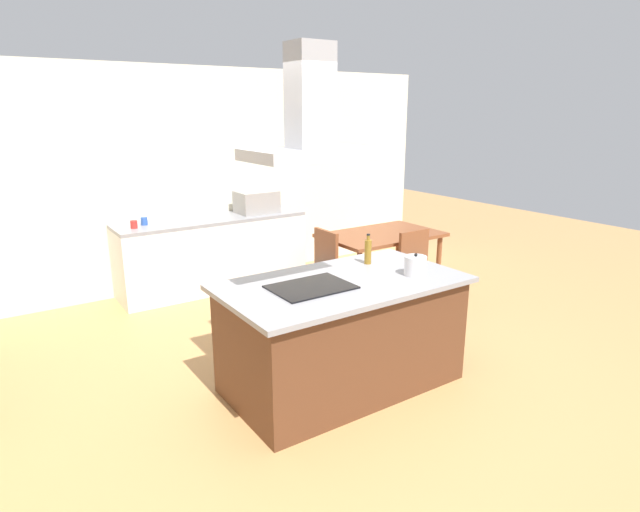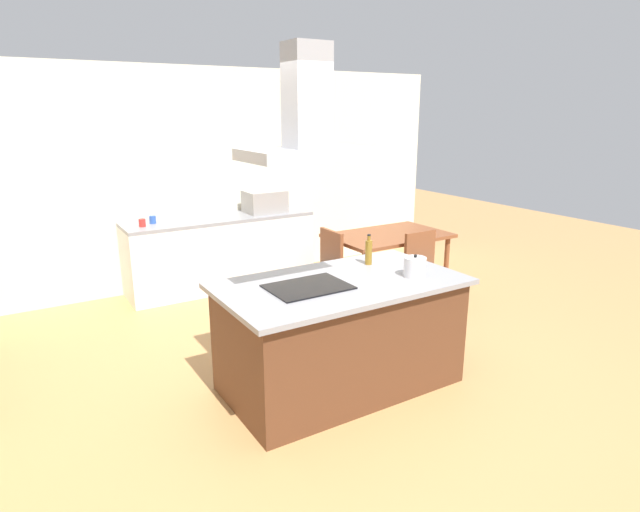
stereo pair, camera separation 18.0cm
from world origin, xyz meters
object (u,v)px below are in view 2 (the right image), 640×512
Objects in this scene: chair_facing_island at (425,267)px; range_hood at (307,123)px; olive_oil_bottle at (369,252)px; coffee_mug_red at (142,223)px; cooktop at (308,287)px; dining_table at (388,241)px; chair_at_left_end at (323,265)px; tea_kettle at (415,267)px; coffee_mug_blue at (153,220)px; countertop_microwave at (265,202)px.

chair_facing_island is 2.73m from range_hood.
range_hood reaches higher than chair_facing_island.
olive_oil_bottle is 2.95× the size of coffee_mug_red.
dining_table is at bearing 37.59° from cooktop.
range_hood reaches higher than olive_oil_bottle.
olive_oil_bottle is 1.44m from chair_at_left_end.
tea_kettle reaches higher than coffee_mug_red.
coffee_mug_red is 0.10× the size of chair_facing_island.
range_hood is at bearing -142.41° from dining_table.
cooktop is at bearing 0.00° from range_hood.
cooktop is at bearing 166.46° from tea_kettle.
range_hood is at bearing -82.60° from coffee_mug_blue.
chair_facing_island is (0.99, -1.98, -0.53)m from countertop_microwave.
coffee_mug_blue is 3.19m from chair_facing_island.
range_hood is (0.38, -2.94, 1.16)m from coffee_mug_blue.
countertop_microwave is at bearing 70.08° from cooktop.
chair_facing_island is at bearing -36.01° from chair_at_left_end.
countertop_microwave reaches higher than tea_kettle.
countertop_microwave is 1.69m from dining_table.
tea_kettle is at bearing -97.96° from chair_at_left_end.
countertop_microwave reaches higher than coffee_mug_blue.
tea_kettle is at bearing -93.24° from countertop_microwave.
chair_at_left_end is at bearing -42.61° from coffee_mug_blue.
coffee_mug_red is at bearing 142.54° from chair_at_left_end.
coffee_mug_red is (-0.53, 2.83, 0.04)m from cooktop.
countertop_microwave is (1.04, 2.88, 0.13)m from cooktop.
cooktop is 1.20m from range_hood.
olive_oil_bottle is at bearing 18.96° from range_hood.
countertop_microwave is 0.56× the size of range_hood.
coffee_mug_blue is at bearing 38.17° from coffee_mug_red.
dining_table is 2.94m from range_hood.
cooktop is at bearing -109.92° from countertop_microwave.
cooktop is 2.26m from chair_facing_island.
cooktop is 2.97m from coffee_mug_blue.
countertop_microwave is at bearing 70.08° from range_hood.
cooktop is at bearing -156.14° from chair_facing_island.
range_hood is (-0.87, 0.21, 1.12)m from tea_kettle.
chair_facing_island is at bearing -63.49° from countertop_microwave.
coffee_mug_red is at bearing 143.05° from chair_facing_island.
tea_kettle is 0.26× the size of chair_at_left_end.
range_hood is at bearing 166.46° from tea_kettle.
coffee_mug_blue is at bearing 111.64° from tea_kettle.
olive_oil_bottle is at bearing -134.34° from dining_table.
coffee_mug_red is at bearing -178.03° from countertop_microwave.
countertop_microwave reaches higher than coffee_mug_red.
olive_oil_bottle is 2.95× the size of coffee_mug_blue.
coffee_mug_red is at bearing 153.78° from dining_table.
coffee_mug_blue is at bearing 97.40° from range_hood.
coffee_mug_red is at bearing -141.83° from coffee_mug_blue.
countertop_microwave reaches higher than olive_oil_bottle.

